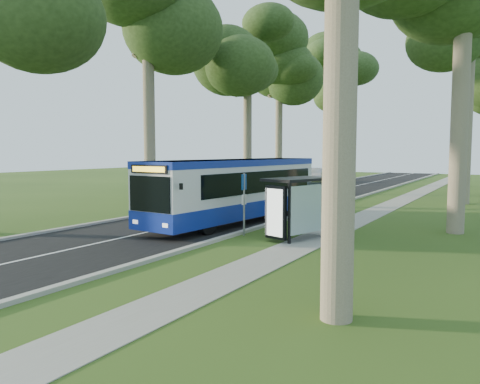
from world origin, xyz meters
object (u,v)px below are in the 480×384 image
object	(u,v)px
bus_stop_sign	(244,197)
litter_bin	(301,210)
car_silver	(314,175)
bus_shelter	(297,197)
car_white	(281,181)
bus	(236,190)

from	to	relation	value
bus_stop_sign	litter_bin	distance (m)	5.06
bus_stop_sign	car_silver	world-z (taller)	bus_stop_sign
bus_shelter	car_white	size ratio (longest dim) A/B	0.71
bus_stop_sign	car_white	bearing A→B (deg)	110.18
car_white	car_silver	size ratio (longest dim) A/B	0.91
bus	litter_bin	distance (m)	3.36
car_silver	bus	bearing A→B (deg)	-95.90
litter_bin	car_silver	size ratio (longest dim) A/B	0.22
bus_stop_sign	car_white	xyz separation A→B (m)	(-8.55, 21.61, -0.83)
litter_bin	bus_stop_sign	bearing A→B (deg)	-94.28
litter_bin	car_silver	world-z (taller)	car_silver
bus_shelter	litter_bin	size ratio (longest dim) A/B	2.95
car_white	car_silver	distance (m)	10.22
bus	car_silver	size ratio (longest dim) A/B	2.41
bus	car_white	size ratio (longest dim) A/B	2.65
bus	car_silver	distance (m)	29.85
bus	car_silver	bearing A→B (deg)	108.90
litter_bin	bus_shelter	bearing A→B (deg)	-68.96
car_white	bus	bearing A→B (deg)	-59.72
car_silver	bus_stop_sign	bearing A→B (deg)	-93.65
bus	car_silver	xyz separation A→B (m)	(-7.32, 28.93, -0.76)
bus_shelter	bus	bearing A→B (deg)	164.35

